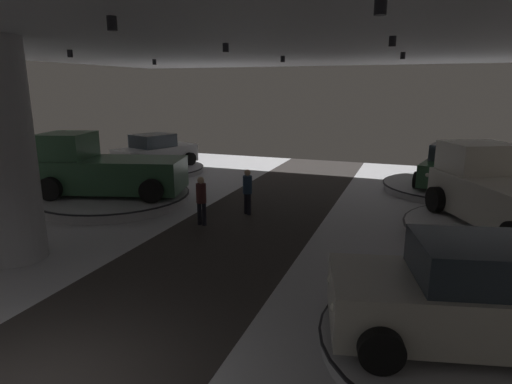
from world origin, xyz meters
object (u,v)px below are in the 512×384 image
Objects in this scene: pickup_truck_far_right at (502,195)px; visitor_walking_far at (247,189)px; display_platform_mid_right at (458,346)px; visitor_walking_near at (201,198)px; display_car_mid_right at (466,297)px; display_platform_deep_right at (448,188)px; display_platform_far_left at (115,198)px; pickup_truck_far_left at (104,169)px; column_left at (4,153)px; display_platform_deep_left at (157,169)px; display_car_deep_left at (156,152)px; display_platform_far_right at (504,233)px; display_car_deep_right at (451,167)px.

pickup_truck_far_right is 7.85m from visitor_walking_far.
pickup_truck_far_right is 1.24× the size of display_platform_mid_right.
display_car_mid_right is at bearing -33.09° from visitor_walking_near.
display_platform_far_left reaches higher than display_platform_deep_right.
display_platform_deep_right is at bearing 44.42° from visitor_walking_near.
pickup_truck_far_left is 3.57× the size of visitor_walking_near.
pickup_truck_far_left is 1.00× the size of pickup_truck_far_right.
display_car_mid_right is at bearing -102.91° from pickup_truck_far_right.
display_platform_deep_right is 12.27m from display_platform_mid_right.
visitor_walking_near is (3.24, 4.08, -1.84)m from column_left.
display_platform_deep_left is 0.89m from display_car_deep_left.
display_platform_mid_right is at bearing -104.84° from display_platform_far_right.
column_left reaches higher than display_platform_far_right.
display_car_mid_right is at bearing 13.71° from display_platform_mid_right.
visitor_walking_far is (-6.80, -5.98, -0.18)m from display_car_deep_right.
display_platform_deep_right reaches higher than display_platform_far_right.
pickup_truck_far_right is at bearing 4.24° from display_platform_far_left.
display_platform_mid_right is (11.85, -5.89, -1.13)m from pickup_truck_far_left.
column_left is at bearing 176.70° from display_platform_mid_right.
display_platform_far_left is 1.17× the size of display_platform_deep_left.
pickup_truck_far_left is (-12.45, -6.37, 1.12)m from display_platform_deep_right.
display_platform_deep_right is 0.94× the size of display_platform_far_left.
display_car_deep_right is 9.05m from visitor_walking_far.
display_car_deep_right is 0.99× the size of display_car_deep_left.
display_platform_far_left is (-12.15, -6.31, -0.89)m from display_car_deep_right.
column_left reaches higher than display_platform_deep_left.
pickup_truck_far_left is at bearing 105.65° from column_left.
pickup_truck_far_right is at bearing 14.56° from visitor_walking_near.
display_car_mid_right is at bearing -45.34° from visitor_walking_far.
visitor_walking_near is at bearing 146.91° from display_car_mid_right.
display_car_deep_right reaches higher than visitor_walking_near.
display_platform_mid_right is 1.01× the size of display_car_mid_right.
display_platform_far_right reaches higher than display_platform_mid_right.
visitor_walking_near is (-7.74, -7.61, -0.18)m from display_car_deep_right.
pickup_truck_far_left reaches higher than visitor_walking_near.
display_platform_deep_right is 0.95× the size of pickup_truck_far_left.
display_car_mid_right reaches higher than display_car_deep_left.
pickup_truck_far_left is 6.12m from display_platform_deep_left.
pickup_truck_far_right is at bearing 77.09° from display_car_mid_right.
pickup_truck_far_left is 4.89m from visitor_walking_near.
display_platform_deep_right is (10.97, 11.66, -2.57)m from column_left.
pickup_truck_far_left is 5.69m from visitor_walking_far.
display_platform_deep_right is 5.71m from display_platform_far_right.
column_left is 6.06m from display_platform_far_left.
display_car_deep_right is (10.98, 11.69, -1.66)m from column_left.
display_platform_far_left reaches higher than display_platform_deep_left.
display_platform_far_right is at bearing 26.55° from column_left.
pickup_truck_far_right is (1.02, -5.33, 0.15)m from display_car_deep_right.
display_platform_far_right is at bearing 2.97° from display_platform_far_left.
visitor_walking_far reaches higher than display_platform_deep_left.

